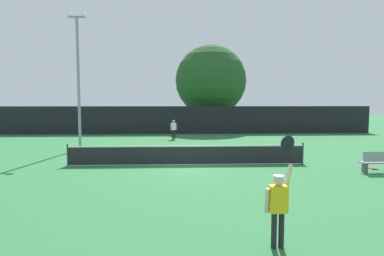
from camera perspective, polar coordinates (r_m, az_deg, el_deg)
ground_plane at (r=16.34m, az=-0.86°, el=-6.43°), size 120.00×120.00×0.00m
tennis_net at (r=16.25m, az=-0.86°, el=-4.65°), size 11.80×0.08×1.07m
perimeter_fence at (r=31.71m, az=-1.72°, el=1.40°), size 37.31×0.12×2.70m
player_serving at (r=7.32m, az=14.93°, el=-12.10°), size 0.68×0.38×2.41m
player_receiving at (r=27.05m, az=-3.23°, el=0.04°), size 0.57×0.23×1.60m
tennis_ball at (r=19.19m, az=-9.21°, el=-4.73°), size 0.07×0.07×0.07m
spare_racket at (r=17.57m, az=28.92°, el=-6.16°), size 0.28×0.52×0.04m
courtside_bench at (r=16.66m, az=30.22°, el=-5.17°), size 1.80×0.44×0.95m
light_pole at (r=22.64m, az=-19.30°, el=9.06°), size 1.18×0.28×8.82m
large_tree at (r=36.47m, az=3.30°, el=8.28°), size 7.80×7.80×9.37m
parked_car_near at (r=37.50m, az=-6.10°, el=1.00°), size 2.32×4.37×1.69m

